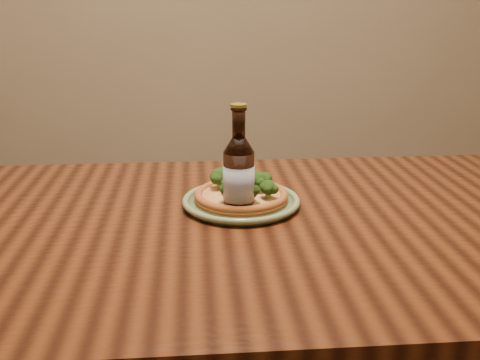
{
  "coord_description": "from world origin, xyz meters",
  "views": [
    {
      "loc": [
        -0.21,
        -0.97,
        1.19
      ],
      "look_at": [
        -0.11,
        0.16,
        0.82
      ],
      "focal_mm": 42.0,
      "sensor_mm": 36.0,
      "label": 1
    }
  ],
  "objects": [
    {
      "name": "table",
      "position": [
        0.0,
        0.1,
        0.66
      ],
      "size": [
        1.6,
        0.9,
        0.75
      ],
      "color": "#401D0D",
      "rests_on": "ground"
    },
    {
      "name": "plate",
      "position": [
        -0.11,
        0.19,
        0.76
      ],
      "size": [
        0.26,
        0.26,
        0.02
      ],
      "rotation": [
        0.0,
        0.0,
        -0.44
      ],
      "color": "#697C55",
      "rests_on": "table"
    },
    {
      "name": "pizza",
      "position": [
        -0.11,
        0.19,
        0.78
      ],
      "size": [
        0.21,
        0.21,
        0.07
      ],
      "rotation": [
        0.0,
        0.0,
        -0.26
      ],
      "color": "#944D21",
      "rests_on": "plate"
    },
    {
      "name": "beer_bottle",
      "position": [
        -0.12,
        0.13,
        0.84
      ],
      "size": [
        0.07,
        0.07,
        0.24
      ],
      "rotation": [
        0.0,
        0.0,
        0.07
      ],
      "color": "black",
      "rests_on": "table"
    }
  ]
}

